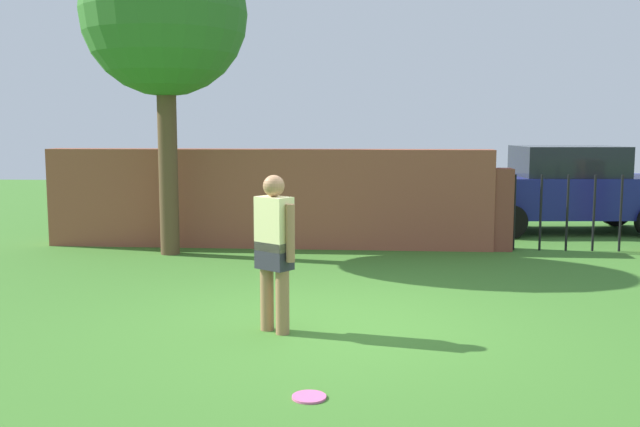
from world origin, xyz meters
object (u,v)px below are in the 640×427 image
at_px(frisbee_pink, 309,397).
at_px(car, 567,189).
at_px(person, 274,246).
at_px(tree, 164,15).

bearing_deg(frisbee_pink, car, 65.13).
distance_m(person, frisbee_pink, 2.05).
bearing_deg(tree, car, 23.58).
relative_size(person, frisbee_pink, 6.00).
xyz_separation_m(tree, frisbee_pink, (2.91, -6.14, -3.87)).
bearing_deg(tree, frisbee_pink, -64.63).
distance_m(tree, person, 5.80).
bearing_deg(person, frisbee_pink, 142.37).
height_order(tree, person, tree).
distance_m(tree, frisbee_pink, 7.82).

